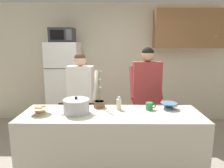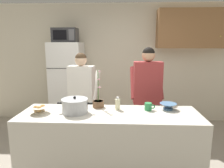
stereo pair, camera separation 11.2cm
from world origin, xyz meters
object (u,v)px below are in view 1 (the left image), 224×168
object	(u,v)px
person_near_pot	(81,91)
bottle_near_edge	(119,103)
microwave	(62,35)
potted_orchid	(99,103)
coffee_mug	(149,106)
empty_bowl	(169,105)
bread_bowl	(40,110)
person_by_sink	(147,88)
cooking_pot	(76,106)
refrigerator	(65,85)

from	to	relation	value
person_near_pot	bottle_near_edge	size ratio (longest dim) A/B	9.77
microwave	potted_orchid	bearing A→B (deg)	-62.37
coffee_mug	empty_bowl	distance (m)	0.26
potted_orchid	person_near_pot	bearing A→B (deg)	118.45
bread_bowl	potted_orchid	bearing A→B (deg)	21.58
microwave	coffee_mug	world-z (taller)	microwave
person_by_sink	cooking_pot	bearing A→B (deg)	-140.89
person_by_sink	bottle_near_edge	bearing A→B (deg)	-124.89
empty_bowl	potted_orchid	distance (m)	0.90
refrigerator	bread_bowl	distance (m)	1.90
empty_bowl	bread_bowl	bearing A→B (deg)	-172.19
refrigerator	microwave	distance (m)	1.02
empty_bowl	potted_orchid	bearing A→B (deg)	176.61
microwave	bread_bowl	size ratio (longest dim) A/B	2.07
microwave	empty_bowl	distance (m)	2.58
microwave	person_near_pot	bearing A→B (deg)	-62.90
person_by_sink	bread_bowl	bearing A→B (deg)	-149.16
refrigerator	person_near_pot	xyz separation A→B (m)	(0.50, -1.00, 0.11)
cooking_pot	bread_bowl	bearing A→B (deg)	-173.95
cooking_pot	person_near_pot	bearing A→B (deg)	95.34
refrigerator	bottle_near_edge	distance (m)	2.03
person_near_pot	bread_bowl	distance (m)	0.96
coffee_mug	bread_bowl	bearing A→B (deg)	-172.44
microwave	bread_bowl	xyz separation A→B (m)	(0.16, -1.87, -0.94)
person_near_pot	coffee_mug	world-z (taller)	person_near_pot
microwave	cooking_pot	world-z (taller)	microwave
person_near_pot	empty_bowl	bearing A→B (deg)	-28.73
refrigerator	bottle_near_edge	bearing A→B (deg)	-57.38
empty_bowl	bottle_near_edge	world-z (taller)	bottle_near_edge
refrigerator	person_near_pot	distance (m)	1.12
refrigerator	person_by_sink	distance (m)	1.88
bread_bowl	potted_orchid	distance (m)	0.73
cooking_pot	coffee_mug	distance (m)	0.91
person_near_pot	potted_orchid	world-z (taller)	person_near_pot
coffee_mug	bread_bowl	size ratio (longest dim) A/B	0.56
coffee_mug	bottle_near_edge	bearing A→B (deg)	178.77
microwave	person_by_sink	bearing A→B (deg)	-34.08
coffee_mug	bottle_near_edge	world-z (taller)	bottle_near_edge
potted_orchid	empty_bowl	bearing A→B (deg)	-3.39
person_near_pot	cooking_pot	bearing A→B (deg)	-84.66
person_by_sink	person_near_pot	bearing A→B (deg)	176.32
cooking_pot	empty_bowl	world-z (taller)	cooking_pot
refrigerator	person_by_sink	xyz separation A→B (m)	(1.54, -1.06, 0.18)
cooking_pot	bread_bowl	world-z (taller)	cooking_pot
potted_orchid	refrigerator	bearing A→B (deg)	117.31
bread_bowl	microwave	bearing A→B (deg)	94.75
person_by_sink	refrigerator	bearing A→B (deg)	145.36
cooking_pot	bottle_near_edge	distance (m)	0.53
microwave	bottle_near_edge	distance (m)	2.20
refrigerator	potted_orchid	bearing A→B (deg)	-62.69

